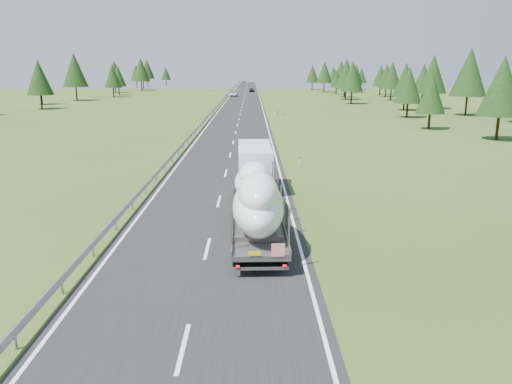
{
  "coord_description": "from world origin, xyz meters",
  "views": [
    {
      "loc": [
        2.21,
        -14.23,
        8.71
      ],
      "look_at": [
        2.44,
        13.02,
        1.89
      ],
      "focal_mm": 35.0,
      "sensor_mm": 36.0,
      "label": 1
    }
  ],
  "objects_px": {
    "boat_truck": "(256,186)",
    "distant_car_dark": "(252,90)",
    "distant_car_blue": "(244,81)",
    "distant_van": "(233,94)",
    "highway_sign": "(278,105)"
  },
  "relations": [
    {
      "from": "highway_sign",
      "to": "distant_car_blue",
      "type": "relative_size",
      "value": 0.66
    },
    {
      "from": "distant_van",
      "to": "distant_car_blue",
      "type": "distance_m",
      "value": 148.8
    },
    {
      "from": "distant_car_dark",
      "to": "distant_car_blue",
      "type": "xyz_separation_m",
      "value": [
        -4.77,
        119.99,
        -0.11
      ]
    },
    {
      "from": "boat_truck",
      "to": "distant_van",
      "type": "distance_m",
      "value": 127.91
    },
    {
      "from": "boat_truck",
      "to": "distant_car_blue",
      "type": "relative_size",
      "value": 4.66
    },
    {
      "from": "highway_sign",
      "to": "boat_truck",
      "type": "relative_size",
      "value": 0.14
    },
    {
      "from": "highway_sign",
      "to": "boat_truck",
      "type": "xyz_separation_m",
      "value": [
        -4.76,
        -66.3,
        0.24
      ]
    },
    {
      "from": "distant_van",
      "to": "distant_car_dark",
      "type": "height_order",
      "value": "distant_van"
    },
    {
      "from": "distant_car_blue",
      "to": "highway_sign",
      "type": "bearing_deg",
      "value": -92.93
    },
    {
      "from": "distant_van",
      "to": "distant_car_blue",
      "type": "relative_size",
      "value": 1.48
    },
    {
      "from": "distant_car_dark",
      "to": "distant_car_blue",
      "type": "bearing_deg",
      "value": 96.87
    },
    {
      "from": "highway_sign",
      "to": "distant_car_dark",
      "type": "relative_size",
      "value": 0.59
    },
    {
      "from": "highway_sign",
      "to": "distant_car_dark",
      "type": "distance_m",
      "value": 90.42
    },
    {
      "from": "distant_car_dark",
      "to": "boat_truck",
      "type": "bearing_deg",
      "value": -85.33
    },
    {
      "from": "boat_truck",
      "to": "distant_car_dark",
      "type": "relative_size",
      "value": 4.13
    }
  ]
}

